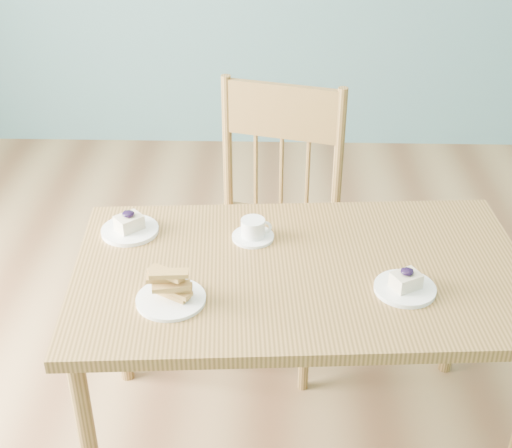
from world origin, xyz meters
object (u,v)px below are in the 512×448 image
dining_table (300,287)px  cheesecake_plate_near (405,285)px  cheesecake_plate_far (130,227)px  biscotti_plate (170,291)px  coffee_cup (253,230)px  dining_chair (270,226)px

dining_table → cheesecake_plate_near: 0.32m
cheesecake_plate_far → biscotti_plate: (0.17, -0.35, 0.01)m
cheesecake_plate_far → biscotti_plate: biscotti_plate is taller
dining_table → coffee_cup: (-0.14, 0.16, 0.10)m
dining_table → cheesecake_plate_far: bearing=157.6°
dining_table → dining_chair: bearing=96.5°
dining_table → dining_chair: (-0.10, 0.53, -0.11)m
dining_table → cheesecake_plate_far: size_ratio=7.65×
dining_chair → cheesecake_plate_near: bearing=-43.5°
cheesecake_plate_near → coffee_cup: 0.50m
cheesecake_plate_far → coffee_cup: 0.39m
dining_table → coffee_cup: bearing=128.8°
dining_chair → coffee_cup: dining_chair is taller
cheesecake_plate_far → cheesecake_plate_near: bearing=-19.1°
dining_chair → cheesecake_plate_near: size_ratio=6.00×
dining_table → dining_chair: size_ratio=1.33×
dining_chair → coffee_cup: size_ratio=7.90×
coffee_cup → cheesecake_plate_near: bearing=-36.4°
dining_chair → biscotti_plate: size_ratio=5.40×
biscotti_plate → dining_table: bearing=25.1°
cheesecake_plate_near → biscotti_plate: (-0.64, -0.06, 0.02)m
cheesecake_plate_far → coffee_cup: (0.39, -0.02, 0.01)m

